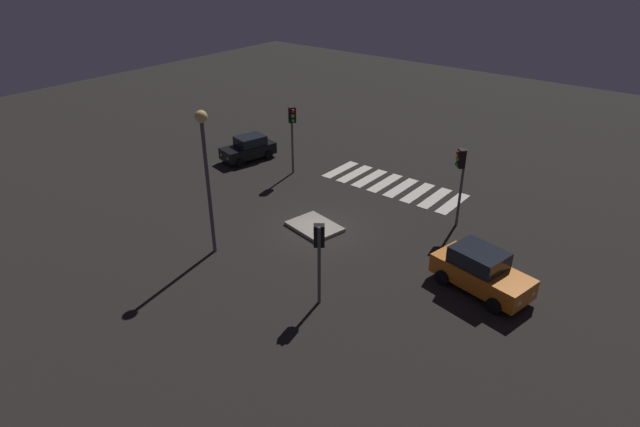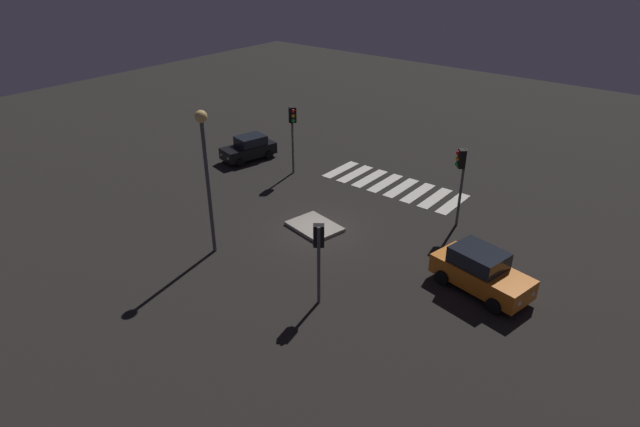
# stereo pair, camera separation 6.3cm
# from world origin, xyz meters

# --- Properties ---
(ground_plane) EXTENTS (80.00, 80.00, 0.00)m
(ground_plane) POSITION_xyz_m (0.00, 0.00, 0.00)
(ground_plane) COLOR black
(traffic_island) EXTENTS (3.01, 2.49, 0.18)m
(traffic_island) POSITION_xyz_m (0.38, -0.02, 0.09)
(traffic_island) COLOR gray
(traffic_island) RESTS_ON ground
(car_black) EXTENTS (2.36, 3.94, 1.62)m
(car_black) POSITION_xyz_m (10.07, -4.83, 0.80)
(car_black) COLOR black
(car_black) RESTS_ON ground
(car_orange) EXTENTS (4.55, 2.68, 1.88)m
(car_orange) POSITION_xyz_m (-8.67, -0.22, 0.92)
(car_orange) COLOR orange
(car_orange) RESTS_ON ground
(traffic_light_west) EXTENTS (0.54, 0.53, 3.61)m
(traffic_light_west) POSITION_xyz_m (-3.72, 4.74, 2.74)
(traffic_light_west) COLOR #47474C
(traffic_light_west) RESTS_ON ground
(traffic_light_east) EXTENTS (0.53, 0.54, 4.41)m
(traffic_light_east) POSITION_xyz_m (6.04, -4.84, 3.34)
(traffic_light_east) COLOR #47474C
(traffic_light_east) RESTS_ON ground
(traffic_light_south) EXTENTS (0.53, 0.54, 4.27)m
(traffic_light_south) POSITION_xyz_m (-5.19, -4.91, 3.24)
(traffic_light_south) COLOR #47474C
(traffic_light_south) RESTS_ON ground
(street_lamp) EXTENTS (0.56, 0.56, 7.06)m
(street_lamp) POSITION_xyz_m (2.76, 4.79, 4.87)
(street_lamp) COLOR #47474C
(street_lamp) RESTS_ON ground
(crosswalk_near) EXTENTS (8.75, 3.20, 0.02)m
(crosswalk_near) POSITION_xyz_m (0.00, -7.23, 0.01)
(crosswalk_near) COLOR silver
(crosswalk_near) RESTS_ON ground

